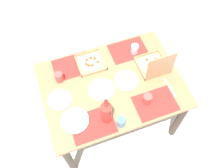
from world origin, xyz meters
TOP-DOWN VIEW (x-y plane):
  - ground_plane at (0.00, 0.00)m, footprint 6.00×6.00m
  - dining_table at (0.00, 0.00)m, footprint 1.26×0.93m
  - placemat_near_left at (-0.28, -0.31)m, footprint 0.36×0.26m
  - placemat_near_right at (0.28, -0.31)m, footprint 0.36×0.26m
  - placemat_far_left at (-0.28, 0.31)m, footprint 0.36×0.26m
  - placemat_far_right at (0.28, 0.31)m, footprint 0.36×0.26m
  - pizza_box_corner_left at (0.11, -0.28)m, footprint 0.25×0.25m
  - pizza_box_center at (-0.42, -0.03)m, footprint 0.27×0.27m
  - plate_near_right at (0.11, 0.03)m, footprint 0.23×0.23m
  - plate_far_left at (0.41, 0.23)m, footprint 0.24×0.24m
  - plate_far_right at (-0.13, 0.02)m, footprint 0.22×0.22m
  - plate_near_left at (0.48, -0.00)m, footprint 0.21×0.21m
  - soda_bottle at (0.16, 0.30)m, footprint 0.09×0.09m
  - cup_red at (-0.22, 0.27)m, footprint 0.08×0.08m
  - cup_clear_right at (-0.33, -0.27)m, footprint 0.07×0.07m
  - cup_spare at (0.06, 0.39)m, footprint 0.07×0.07m
  - cup_clear_left at (0.43, -0.21)m, footprint 0.08×0.08m
  - knife_by_near_right at (-0.47, 0.22)m, footprint 0.02×0.21m

SIDE VIEW (x-z plane):
  - ground_plane at x=0.00m, z-range 0.00..0.00m
  - dining_table at x=0.00m, z-range 0.26..1.02m
  - placemat_near_left at x=-0.28m, z-range 0.76..0.76m
  - placemat_near_right at x=0.28m, z-range 0.76..0.76m
  - placemat_far_left at x=-0.28m, z-range 0.76..0.76m
  - placemat_far_right at x=0.28m, z-range 0.76..0.76m
  - knife_by_near_right at x=-0.47m, z-range 0.76..0.77m
  - plate_far_right at x=-0.13m, z-range 0.76..0.78m
  - plate_far_left at x=0.41m, z-range 0.76..0.79m
  - plate_near_right at x=0.11m, z-range 0.76..0.79m
  - plate_near_left at x=0.48m, z-range 0.76..0.79m
  - pizza_box_corner_left at x=0.11m, z-range 0.76..0.79m
  - cup_clear_right at x=-0.33m, z-range 0.76..0.86m
  - pizza_box_center at x=-0.42m, z-range 0.66..0.96m
  - cup_spare at x=0.06m, z-range 0.76..0.86m
  - cup_clear_left at x=0.43m, z-range 0.76..0.86m
  - cup_red at x=-0.22m, z-range 0.76..0.86m
  - soda_bottle at x=0.16m, z-range 0.73..1.06m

